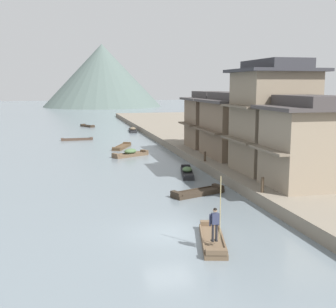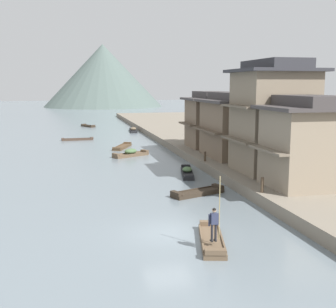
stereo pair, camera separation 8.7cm
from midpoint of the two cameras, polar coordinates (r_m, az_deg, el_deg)
ground_plane at (r=22.66m, az=0.00°, el=-10.45°), size 400.00×400.00×0.00m
riverbank_right at (r=55.28m, az=8.78°, el=1.54°), size 18.00×110.00×0.79m
boat_foreground_poled at (r=21.33m, az=5.81°, el=-11.31°), size 2.07×4.41×0.48m
boatman_person at (r=19.94m, az=6.17°, el=-8.75°), size 0.57×0.26×3.04m
boat_moored_nearest at (r=52.74m, az=-6.20°, el=0.95°), size 2.97×5.08×0.42m
boat_moored_second at (r=46.43m, az=-5.08°, el=0.07°), size 4.18×2.96×0.83m
boat_moored_third at (r=36.80m, az=2.49°, el=-2.41°), size 1.90×4.86×0.69m
boat_moored_far at (r=71.11m, az=-4.76°, el=3.18°), size 1.58×5.11×0.77m
boat_midriver_drifting at (r=80.66m, az=-10.69°, el=3.68°), size 2.56×3.48×0.44m
boat_midriver_upstream at (r=61.17m, az=-12.05°, el=1.91°), size 4.40×1.10×0.36m
boat_upstream_distant at (r=30.22m, az=3.93°, el=-5.13°), size 4.14×2.48×0.47m
house_waterfront_nearest at (r=30.24m, az=18.33°, el=1.47°), size 6.63×5.42×6.14m
house_waterfront_second at (r=34.78m, az=13.72°, el=4.76°), size 6.54×6.07×8.74m
house_waterfront_tall at (r=41.48m, az=8.59°, el=3.77°), size 5.84×7.59×6.14m
house_waterfront_narrow at (r=47.94m, az=5.68°, el=4.56°), size 6.08×5.44×6.14m
mooring_post_dock_near at (r=28.13m, az=12.35°, el=-4.03°), size 0.20×0.20×1.00m
mooring_post_dock_mid at (r=38.90m, az=4.87°, el=-0.32°), size 0.20×0.20×0.87m
hill_far_west at (r=157.78m, az=-8.76°, el=10.27°), size 42.12×42.12×22.05m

